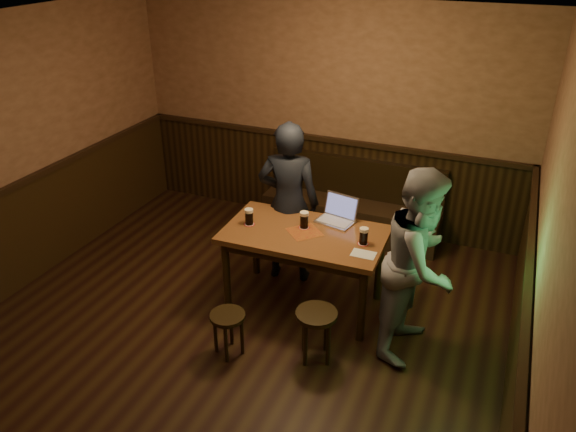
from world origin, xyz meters
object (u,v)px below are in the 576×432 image
(pub_table, at_px, (304,242))
(stool_right, at_px, (316,322))
(laptop, at_px, (338,215))
(bench, at_px, (351,211))
(pint_left, at_px, (249,217))
(person_suit, at_px, (289,203))
(person_grey, at_px, (420,264))
(stool_left, at_px, (228,322))
(pint_mid, at_px, (304,220))
(pint_right, at_px, (364,236))

(pub_table, relative_size, stool_right, 3.18)
(stool_right, bearing_deg, laptop, 99.58)
(stool_right, xyz_separation_m, laptop, (-0.18, 1.09, 0.50))
(bench, relative_size, pint_left, 12.87)
(person_suit, bearing_deg, pint_left, 54.68)
(pint_left, distance_m, person_grey, 1.73)
(bench, relative_size, stool_left, 5.11)
(pub_table, distance_m, pint_mid, 0.22)
(stool_right, relative_size, laptop, 1.22)
(bench, relative_size, pub_table, 1.38)
(pub_table, height_order, pint_right, pint_right)
(bench, bearing_deg, pint_right, -70.19)
(pub_table, xyz_separation_m, pint_left, (-0.57, -0.06, 0.20))
(pint_left, bearing_deg, pint_mid, 15.41)
(laptop, height_order, person_suit, person_suit)
(pub_table, xyz_separation_m, stool_right, (0.40, -0.73, -0.33))
(stool_right, relative_size, person_suit, 0.28)
(stool_left, bearing_deg, pub_table, 70.56)
(stool_left, height_order, pint_right, pint_right)
(bench, relative_size, stool_right, 4.40)
(pint_left, distance_m, person_suit, 0.54)
(laptop, bearing_deg, bench, 111.21)
(pint_right, distance_m, person_grey, 0.61)
(pint_right, bearing_deg, bench, 109.81)
(pub_table, distance_m, person_suit, 0.58)
(stool_left, bearing_deg, person_suit, 90.06)
(pint_mid, height_order, person_suit, person_suit)
(pub_table, bearing_deg, pint_right, -1.72)
(stool_left, height_order, pint_mid, pint_mid)
(pub_table, bearing_deg, pint_left, -175.27)
(stool_right, xyz_separation_m, pint_left, (-0.97, 0.67, 0.52))
(pint_left, bearing_deg, laptop, 28.07)
(person_suit, distance_m, person_grey, 1.64)
(pint_mid, distance_m, person_suit, 0.47)
(laptop, bearing_deg, stool_left, -101.42)
(pint_mid, bearing_deg, person_suit, 131.88)
(pub_table, xyz_separation_m, person_grey, (1.16, -0.21, 0.15))
(stool_left, height_order, person_suit, person_suit)
(pint_left, bearing_deg, stool_left, -76.43)
(pint_mid, relative_size, person_grey, 0.10)
(bench, xyz_separation_m, person_grey, (1.16, -1.85, 0.57))
(pub_table, height_order, person_grey, person_grey)
(pint_mid, bearing_deg, stool_right, -61.67)
(pub_table, relative_size, stool_left, 3.69)
(pint_left, xyz_separation_m, person_suit, (0.22, 0.49, -0.03))
(person_suit, height_order, person_grey, person_suit)
(pint_mid, height_order, person_grey, person_grey)
(stool_right, bearing_deg, pub_table, 118.78)
(laptop, bearing_deg, person_suit, -175.81)
(stool_right, xyz_separation_m, pint_mid, (-0.44, 0.82, 0.53))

